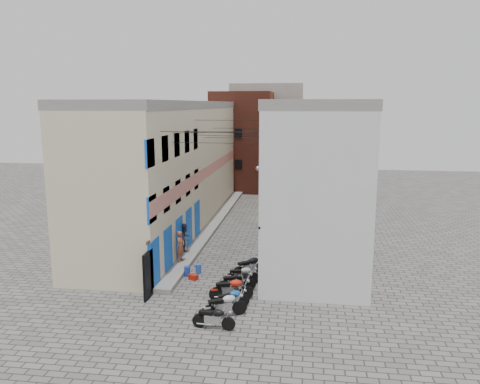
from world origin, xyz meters
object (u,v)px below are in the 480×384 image
at_px(motorcycle_e, 236,281).
at_px(motorcycle_g, 250,265).
at_px(water_jug_far, 198,269).
at_px(red_crate, 193,277).
at_px(person_b, 185,238).
at_px(water_jug_near, 187,271).
at_px(motorcycle_f, 242,274).
at_px(motorcycle_c, 231,298).
at_px(motorcycle_b, 224,304).
at_px(motorcycle_d, 231,288).
at_px(person_a, 181,246).
at_px(motorcycle_a, 214,317).

relative_size(motorcycle_e, motorcycle_g, 0.94).
bearing_deg(water_jug_far, red_crate, -92.77).
distance_m(person_b, water_jug_near, 3.31).
bearing_deg(motorcycle_g, motorcycle_e, -50.43).
distance_m(motorcycle_e, motorcycle_f, 0.99).
distance_m(water_jug_near, red_crate, 0.63).
height_order(motorcycle_c, motorcycle_g, motorcycle_g).
bearing_deg(motorcycle_b, red_crate, -177.34).
distance_m(motorcycle_f, motorcycle_g, 1.20).
xyz_separation_m(motorcycle_d, water_jug_near, (-2.74, 2.66, -0.33)).
bearing_deg(person_b, red_crate, -136.52).
distance_m(motorcycle_d, motorcycle_e, 1.00).
xyz_separation_m(motorcycle_c, water_jug_near, (-2.89, 3.59, -0.24)).
relative_size(motorcycle_c, motorcycle_g, 0.85).
relative_size(motorcycle_d, person_a, 1.18).
bearing_deg(water_jug_near, red_crate, -45.73).
xyz_separation_m(motorcycle_f, water_jug_near, (-2.97, 0.69, -0.26)).
bearing_deg(motorcycle_g, water_jug_far, -130.14).
bearing_deg(motorcycle_f, motorcycle_g, 154.26).
bearing_deg(red_crate, motorcycle_f, -5.48).
height_order(motorcycle_e, red_crate, motorcycle_e).
xyz_separation_m(motorcycle_d, motorcycle_e, (0.10, 0.99, -0.05)).
bearing_deg(water_jug_far, motorcycle_e, -42.36).
height_order(motorcycle_d, water_jug_far, motorcycle_d).
xyz_separation_m(motorcycle_c, motorcycle_d, (-0.15, 0.93, 0.09)).
distance_m(motorcycle_a, motorcycle_g, 6.03).
relative_size(motorcycle_a, motorcycle_d, 0.87).
height_order(motorcycle_a, person_b, person_b).
xyz_separation_m(motorcycle_f, red_crate, (-2.54, 0.24, -0.38)).
bearing_deg(motorcycle_b, motorcycle_c, 141.38).
relative_size(motorcycle_b, person_a, 1.15).
xyz_separation_m(motorcycle_b, water_jug_far, (-2.25, 4.90, -0.34)).
bearing_deg(water_jug_near, motorcycle_g, 8.45).
bearing_deg(motorcycle_f, motorcycle_d, -20.05).
bearing_deg(motorcycle_g, person_a, -144.74).
height_order(person_a, water_jug_far, person_a).
distance_m(water_jug_far, red_crate, 0.93).
bearing_deg(red_crate, water_jug_near, 134.27).
bearing_deg(water_jug_far, water_jug_near, -134.67).
xyz_separation_m(motorcycle_d, motorcycle_g, (0.49, 3.14, -0.01)).
bearing_deg(red_crate, person_a, 121.02).
relative_size(motorcycle_c, water_jug_near, 3.30).
bearing_deg(motorcycle_c, motorcycle_g, 143.96).
relative_size(motorcycle_b, motorcycle_d, 0.97).
bearing_deg(motorcycle_a, person_a, -150.31).
xyz_separation_m(motorcycle_a, water_jug_near, (-2.49, 5.50, -0.25)).
xyz_separation_m(motorcycle_b, person_b, (-3.63, 7.48, 0.54)).
bearing_deg(motorcycle_c, water_jug_near, -172.45).
distance_m(motorcycle_a, motorcycle_c, 1.96).
height_order(motorcycle_c, water_jug_far, motorcycle_c).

